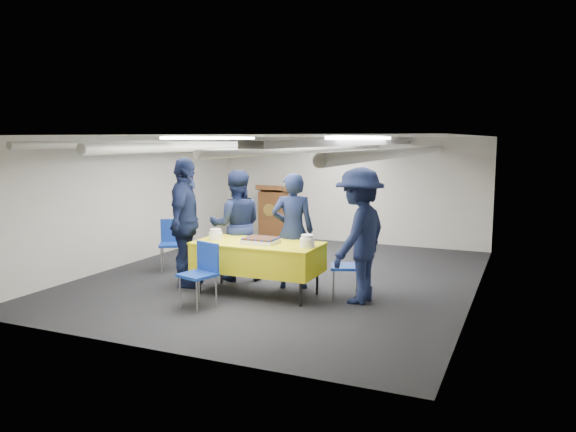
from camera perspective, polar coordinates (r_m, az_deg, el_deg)
The scene contains 14 objects.
ground at distance 9.29m, azimuth -0.47°, elevation -6.21°, with size 7.00×7.00×0.00m, color black.
room_shell at distance 9.36m, azimuth 1.06°, elevation 5.12°, with size 6.00×7.00×2.30m.
serving_table at distance 8.18m, azimuth -3.08°, elevation -4.14°, with size 1.85×0.88×0.77m.
sheet_cake at distance 8.07m, azimuth -2.78°, elevation -2.49°, with size 0.49×0.38×0.09m.
plate_stack_left at distance 8.41m, azimuth -7.37°, elevation -1.90°, with size 0.20×0.20×0.16m.
plate_stack_right at distance 7.76m, azimuth 1.97°, elevation -2.60°, with size 0.21×0.21×0.17m.
podium at distance 12.56m, azimuth -1.48°, elevation 0.32°, with size 0.62×0.53×1.25m.
chair_near at distance 7.68m, azimuth -8.71°, elevation -5.23°, with size 0.52×0.52×0.87m.
chair_right at distance 8.05m, azimuth 6.48°, elevation -4.58°, with size 0.53×0.53×0.87m.
chair_left at distance 9.95m, azimuth -11.69°, elevation -2.31°, with size 0.58×0.58×0.87m.
sailor_a at distance 8.48m, azimuth 0.49°, elevation -1.51°, with size 0.64×0.42×1.76m, color black.
sailor_b at distance 9.02m, azimuth -5.28°, elevation -0.95°, with size 0.86×0.67×1.77m, color black.
sailor_c at distance 8.71m, azimuth -10.41°, elevation -0.65°, with size 1.16×0.48×1.98m, color black.
sailor_d at distance 7.78m, azimuth 7.26°, elevation -1.98°, with size 1.21×0.70×1.88m, color black.
Camera 1 is at (3.68, -8.23, 2.26)m, focal length 35.00 mm.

